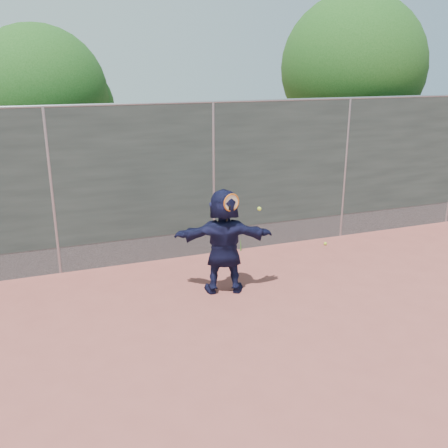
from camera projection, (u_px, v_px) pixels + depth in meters
name	position (u px, v px, depth m)	size (l,w,h in m)	color
ground	(295.00, 335.00, 7.07)	(80.00, 80.00, 0.00)	#9E4C42
player	(224.00, 241.00, 8.22)	(1.65, 0.52, 1.78)	black
ball_ground	(325.00, 244.00, 10.59)	(0.07, 0.07, 0.07)	#B6D930
fence	(213.00, 176.00, 9.71)	(20.00, 0.06, 3.03)	#38423D
swing_action	(234.00, 204.00, 7.87)	(0.70, 0.15, 0.51)	#D46014
tree_right	(357.00, 71.00, 12.69)	(3.78, 3.60, 5.39)	#382314
tree_left	(47.00, 99.00, 11.07)	(3.15, 3.00, 4.53)	#382314
weed_clump	(229.00, 246.00, 10.15)	(0.68, 0.07, 0.30)	#387226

